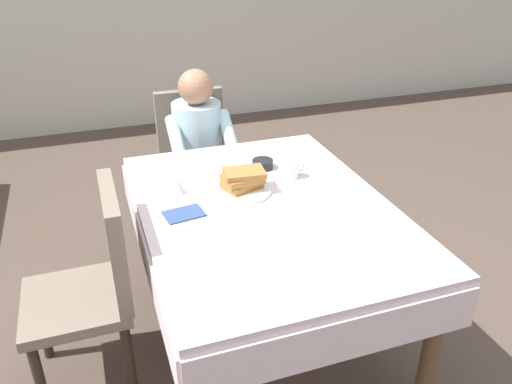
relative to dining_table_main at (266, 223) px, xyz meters
The scene contains 14 objects.
ground_plane 0.65m from the dining_table_main, ahead, with size 14.00×14.00×0.00m, color brown.
dining_table_main is the anchor object (origin of this frame).
chair_diner 1.18m from the dining_table_main, 93.32° to the left, with size 0.44×0.45×0.93m.
diner_person 1.02m from the dining_table_main, 93.83° to the left, with size 0.40×0.43×1.12m.
chair_left_side 0.78m from the dining_table_main, behind, with size 0.45×0.44×0.93m.
plate_breakfast 0.20m from the dining_table_main, 109.07° to the left, with size 0.28×0.28×0.02m, color white.
breakfast_stack 0.24m from the dining_table_main, 106.16° to the left, with size 0.21×0.18×0.09m.
cup_coffee 0.35m from the dining_table_main, 46.71° to the left, with size 0.11×0.08×0.08m.
bowl_butter 0.42m from the dining_table_main, 72.20° to the left, with size 0.11×0.11×0.04m, color black.
syrup_pitcher 0.45m from the dining_table_main, 144.42° to the left, with size 0.08×0.08×0.07m.
fork_left_of_plate 0.30m from the dining_table_main, 149.15° to the left, with size 0.18×0.01×0.01m, color silver.
knife_right_of_plate 0.22m from the dining_table_main, 48.33° to the left, with size 0.20×0.01×0.01m, color silver.
spoon_near_edge 0.19m from the dining_table_main, 103.23° to the right, with size 0.15×0.01×0.01m, color silver.
napkin_folded 0.38m from the dining_table_main, behind, with size 0.17×0.12×0.01m, color #334C7F.
Camera 1 is at (-0.70, -1.90, 1.87)m, focal length 36.01 mm.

